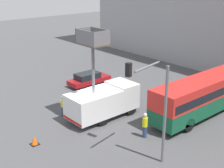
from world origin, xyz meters
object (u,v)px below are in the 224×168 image
(traffic_light_pole, at_px, (152,97))
(city_bus, at_px, (205,93))
(road_worker_near_truck, at_px, (63,106))
(traffic_cone_near_truck, at_px, (34,140))
(parked_car_curbside, at_px, (89,79))
(utility_truck, at_px, (103,99))
(road_worker_directing, at_px, (145,125))

(traffic_light_pole, bearing_deg, city_bus, 100.58)
(city_bus, xyz_separation_m, road_worker_near_truck, (-7.41, -9.27, -1.00))
(traffic_cone_near_truck, relative_size, parked_car_curbside, 0.14)
(utility_truck, bearing_deg, city_bus, 53.75)
(city_bus, distance_m, traffic_light_pole, 8.80)
(utility_truck, bearing_deg, traffic_light_pole, -12.45)
(utility_truck, height_order, traffic_cone_near_truck, utility_truck)
(road_worker_directing, bearing_deg, utility_truck, 157.85)
(road_worker_directing, xyz_separation_m, parked_car_curbside, (-11.82, 3.68, -0.28))
(parked_car_curbside, bearing_deg, city_bus, 13.94)
(utility_truck, height_order, road_worker_near_truck, utility_truck)
(traffic_light_pole, xyz_separation_m, road_worker_directing, (-1.99, 1.62, -3.27))
(utility_truck, bearing_deg, road_worker_near_truck, -134.75)
(city_bus, distance_m, traffic_cone_near_truck, 14.24)
(traffic_cone_near_truck, bearing_deg, road_worker_directing, 56.90)
(parked_car_curbside, bearing_deg, road_worker_directing, -17.30)
(road_worker_directing, relative_size, parked_car_curbside, 0.41)
(traffic_light_pole, bearing_deg, utility_truck, 167.55)
(traffic_light_pole, bearing_deg, traffic_cone_near_truck, -141.62)
(city_bus, height_order, road_worker_directing, city_bus)
(traffic_light_pole, relative_size, road_worker_directing, 3.29)
(city_bus, bearing_deg, traffic_light_pole, -150.42)
(traffic_light_pole, relative_size, parked_car_curbside, 1.37)
(utility_truck, height_order, road_worker_directing, utility_truck)
(utility_truck, xyz_separation_m, traffic_cone_near_truck, (0.31, -6.45, -1.29))
(road_worker_near_truck, xyz_separation_m, road_worker_directing, (6.98, 2.55, 0.06))
(road_worker_near_truck, relative_size, traffic_cone_near_truck, 2.74)
(city_bus, height_order, traffic_light_pole, traffic_light_pole)
(city_bus, bearing_deg, road_worker_near_truck, 160.35)
(road_worker_near_truck, height_order, traffic_cone_near_truck, road_worker_near_truck)
(traffic_light_pole, bearing_deg, parked_car_curbside, 159.01)
(utility_truck, relative_size, road_worker_directing, 3.85)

